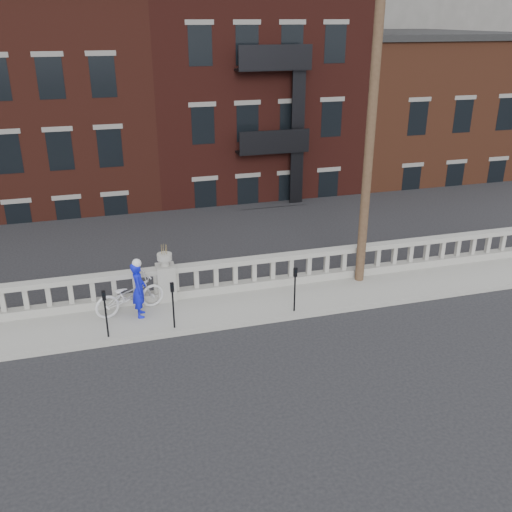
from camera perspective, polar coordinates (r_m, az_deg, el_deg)
The scene contains 11 objects.
ground at distance 14.24m, azimuth -6.62°, elevation -11.75°, with size 120.00×120.00×0.00m, color black.
sidewalk at distance 16.74m, azimuth -8.40°, elevation -5.88°, with size 32.00×2.20×0.15m, color gray.
balustrade at distance 17.33m, azimuth -8.96°, elevation -2.78°, with size 28.00×0.34×1.03m.
planter_pedestal at distance 17.25m, azimuth -9.00°, elevation -2.21°, with size 0.55×0.55×1.76m.
lower_level at distance 35.17m, azimuth -12.53°, elevation 13.41°, with size 80.00×44.00×20.80m.
utility_pole at distance 17.38m, azimuth 11.45°, elevation 13.07°, with size 1.60×0.28×10.00m.
parking_meter_b at distance 15.48m, azimuth -14.84°, elevation -5.10°, with size 0.10×0.09×1.36m.
parking_meter_c at distance 15.56m, azimuth -8.32°, elevation -4.38°, with size 0.10×0.09×1.36m.
parking_meter_d at distance 16.30m, azimuth 3.91°, elevation -2.86°, with size 0.10×0.09×1.36m.
bicycle at distance 16.74m, azimuth -12.54°, elevation -3.83°, with size 0.72×2.06×1.08m, color silver.
cyclist at distance 16.37m, azimuth -11.63°, elevation -3.30°, with size 0.60×0.39×1.64m, color #0D14CE.
Camera 1 is at (-1.67, -11.64, 8.03)m, focal length 40.00 mm.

